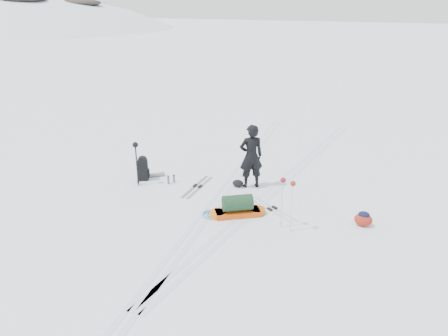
# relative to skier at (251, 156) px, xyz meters

# --- Properties ---
(ground) EXTENTS (200.00, 200.00, 0.00)m
(ground) POSITION_rel_skier_xyz_m (-0.57, -1.35, -0.98)
(ground) COLOR white
(ground) RESTS_ON ground
(ski_tracks) EXTENTS (3.38, 17.97, 0.01)m
(ski_tracks) POSITION_rel_skier_xyz_m (0.04, -0.47, -0.98)
(ski_tracks) COLOR silver
(ski_tracks) RESTS_ON ground
(skier) EXTENTS (0.86, 0.79, 1.96)m
(skier) POSITION_rel_skier_xyz_m (0.00, 0.00, 0.00)
(skier) COLOR black
(skier) RESTS_ON ground
(pulk_sled) EXTENTS (1.51, 1.16, 0.58)m
(pulk_sled) POSITION_rel_skier_xyz_m (0.28, -1.93, -0.76)
(pulk_sled) COLOR #D2450C
(pulk_sled) RESTS_ON ground
(expedition_rucksack) EXTENTS (0.67, 0.78, 0.79)m
(expedition_rucksack) POSITION_rel_skier_xyz_m (-3.28, -0.72, -0.62)
(expedition_rucksack) COLOR black
(expedition_rucksack) RESTS_ON ground
(ski_poles_black) EXTENTS (0.17, 0.19, 1.39)m
(ski_poles_black) POSITION_rel_skier_xyz_m (-3.25, -1.17, 0.16)
(ski_poles_black) COLOR black
(ski_poles_black) RESTS_ON ground
(ski_poles_silver) EXTENTS (0.41, 0.25, 1.35)m
(ski_poles_silver) POSITION_rel_skier_xyz_m (1.64, -2.18, 0.15)
(ski_poles_silver) COLOR silver
(ski_poles_silver) RESTS_ON ground
(touring_skis_grey) EXTENTS (0.27, 1.74, 0.06)m
(touring_skis_grey) POSITION_rel_skier_xyz_m (-1.49, -0.64, -0.97)
(touring_skis_grey) COLOR #96999E
(touring_skis_grey) RESTS_ON ground
(touring_skis_white) EXTENTS (1.62, 1.19, 0.06)m
(touring_skis_white) POSITION_rel_skier_xyz_m (1.05, -1.27, -0.97)
(touring_skis_white) COLOR silver
(touring_skis_white) RESTS_ON ground
(rope_coil) EXTENTS (0.73, 0.73, 0.07)m
(rope_coil) POSITION_rel_skier_xyz_m (-0.33, -2.17, -0.95)
(rope_coil) COLOR #509AC4
(rope_coil) RESTS_ON ground
(small_daypack) EXTENTS (0.54, 0.47, 0.39)m
(small_daypack) POSITION_rel_skier_xyz_m (3.43, -1.28, -0.79)
(small_daypack) COLOR maroon
(small_daypack) RESTS_ON ground
(thermos_pair) EXTENTS (0.19, 0.26, 0.27)m
(thermos_pair) POSITION_rel_skier_xyz_m (-2.38, -0.67, -0.85)
(thermos_pair) COLOR #585A5F
(thermos_pair) RESTS_ON ground
(stuff_sack) EXTENTS (0.39, 0.32, 0.22)m
(stuff_sack) POSITION_rel_skier_xyz_m (-0.35, -0.15, -0.87)
(stuff_sack) COLOR black
(stuff_sack) RESTS_ON ground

